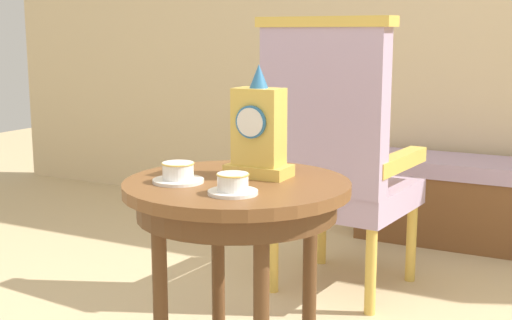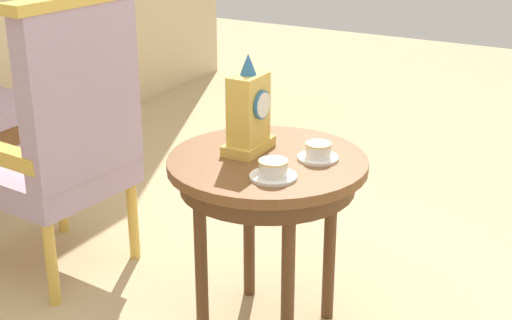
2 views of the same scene
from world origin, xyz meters
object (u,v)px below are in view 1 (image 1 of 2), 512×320
(teacup_left, at_px, (178,174))
(armchair, at_px, (335,155))
(mantel_clock, at_px, (259,132))
(teacup_right, at_px, (233,185))
(side_table, at_px, (237,208))
(window_bench, at_px, (451,199))

(teacup_left, bearing_deg, armchair, 83.39)
(mantel_clock, bearing_deg, teacup_right, -79.36)
(side_table, xyz_separation_m, teacup_right, (0.07, -0.15, 0.11))
(teacup_right, bearing_deg, teacup_left, 166.25)
(side_table, xyz_separation_m, armchair, (-0.03, 0.87, 0.02))
(armchair, bearing_deg, teacup_right, -84.41)
(side_table, xyz_separation_m, window_bench, (0.24, 1.85, -0.35))
(side_table, relative_size, teacup_left, 4.49)
(armchair, distance_m, window_bench, 1.09)
(teacup_right, height_order, window_bench, teacup_right)
(teacup_left, xyz_separation_m, mantel_clock, (0.17, 0.18, 0.11))
(teacup_right, xyz_separation_m, mantel_clock, (-0.04, 0.24, 0.11))
(teacup_left, bearing_deg, teacup_right, -13.75)
(mantel_clock, bearing_deg, window_bench, 83.04)
(teacup_left, relative_size, teacup_right, 1.09)
(armchair, bearing_deg, window_bench, 74.58)
(teacup_right, height_order, mantel_clock, mantel_clock)
(mantel_clock, bearing_deg, side_table, -107.54)
(teacup_left, bearing_deg, side_table, 35.02)
(mantel_clock, relative_size, window_bench, 0.35)
(side_table, relative_size, armchair, 0.59)
(teacup_right, xyz_separation_m, window_bench, (0.17, 2.00, -0.46))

